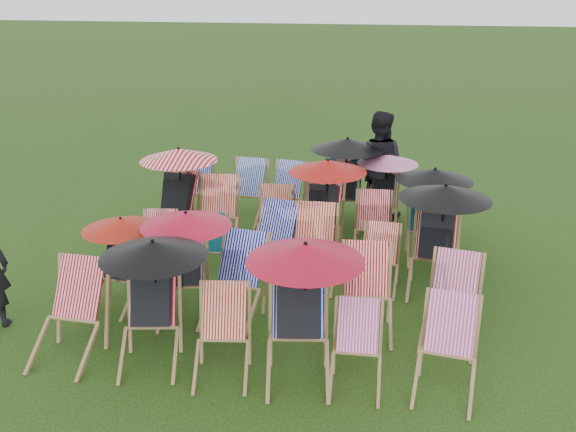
% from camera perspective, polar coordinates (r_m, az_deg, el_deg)
% --- Properties ---
extents(ground, '(100.00, 100.00, 0.00)m').
position_cam_1_polar(ground, '(8.98, 0.03, -5.82)').
color(ground, black).
rests_on(ground, ground).
extents(deckchair_0, '(0.72, 0.98, 1.03)m').
position_cam_1_polar(deckchair_0, '(7.51, -18.96, -8.29)').
color(deckchair_0, '#966F46').
rests_on(deckchair_0, ground).
extents(deckchair_1, '(1.16, 1.26, 1.37)m').
position_cam_1_polar(deckchair_1, '(7.11, -12.09, -7.35)').
color(deckchair_1, '#966F46').
rests_on(deckchair_1, ground).
extents(deckchair_2, '(0.71, 0.90, 0.90)m').
position_cam_1_polar(deckchair_2, '(6.88, -5.88, -10.59)').
color(deckchair_2, '#966F46').
rests_on(deckchair_2, ground).
extents(deckchair_3, '(1.23, 1.33, 1.46)m').
position_cam_1_polar(deckchair_3, '(6.68, 1.09, -8.31)').
color(deckchair_3, '#966F46').
rests_on(deckchair_3, ground).
extents(deckchair_4, '(0.56, 0.78, 0.83)m').
position_cam_1_polar(deckchair_4, '(6.72, 6.12, -11.77)').
color(deckchair_4, '#966F46').
rests_on(deckchair_4, ground).
extents(deckchair_5, '(0.73, 0.93, 0.93)m').
position_cam_1_polar(deckchair_5, '(6.77, 13.99, -11.57)').
color(deckchair_5, '#966F46').
rests_on(deckchair_5, ground).
extents(deckchair_6, '(0.98, 1.03, 1.16)m').
position_cam_1_polar(deckchair_6, '(8.42, -14.88, -3.85)').
color(deckchair_6, '#966F46').
rests_on(deckchair_6, ground).
extents(deckchair_7, '(1.11, 1.21, 1.32)m').
position_cam_1_polar(deckchair_7, '(7.97, -9.25, -4.18)').
color(deckchair_7, '#966F46').
rests_on(deckchair_7, ground).
extents(deckchair_8, '(0.80, 1.01, 1.01)m').
position_cam_1_polar(deckchair_8, '(7.88, -4.84, -5.79)').
color(deckchair_8, '#966F46').
rests_on(deckchair_8, ground).
extents(deckchair_9, '(0.67, 0.89, 0.91)m').
position_cam_1_polar(deckchair_9, '(7.74, 1.42, -6.66)').
color(deckchair_9, '#966F46').
rests_on(deckchair_9, ground).
extents(deckchair_10, '(0.72, 0.95, 0.98)m').
position_cam_1_polar(deckchair_10, '(7.66, 6.98, -6.81)').
color(deckchair_10, '#966F46').
rests_on(deckchair_10, ground).
extents(deckchair_11, '(0.79, 0.99, 0.97)m').
position_cam_1_polar(deckchair_11, '(7.65, 14.40, -7.46)').
color(deckchair_11, '#966F46').
rests_on(deckchair_11, ground).
extents(deckchair_12, '(0.63, 0.81, 0.82)m').
position_cam_1_polar(deckchair_12, '(9.31, -11.63, -2.49)').
color(deckchair_12, '#966F46').
rests_on(deckchair_12, ground).
extents(deckchair_13, '(0.62, 0.80, 0.82)m').
position_cam_1_polar(deckchair_13, '(9.05, -7.24, -2.92)').
color(deckchair_13, '#966F46').
rests_on(deckchair_13, ground).
extents(deckchair_14, '(0.84, 1.04, 1.01)m').
position_cam_1_polar(deckchair_14, '(8.92, -1.63, -2.46)').
color(deckchair_14, '#966F46').
rests_on(deckchair_14, ground).
extents(deckchair_15, '(0.69, 0.96, 1.02)m').
position_cam_1_polar(deckchair_15, '(8.77, 2.21, -2.83)').
color(deckchair_15, '#966F46').
rests_on(deckchair_15, ground).
extents(deckchair_16, '(0.59, 0.79, 0.82)m').
position_cam_1_polar(deckchair_16, '(8.74, 8.13, -3.86)').
color(deckchair_16, '#966F46').
rests_on(deckchair_16, ground).
extents(deckchair_17, '(1.21, 1.28, 1.44)m').
position_cam_1_polar(deckchair_17, '(8.72, 13.16, -1.77)').
color(deckchair_17, '#966F46').
rests_on(deckchair_17, ground).
extents(deckchair_18, '(1.23, 1.30, 1.45)m').
position_cam_1_polar(deckchair_18, '(10.36, -10.02, 2.11)').
color(deckchair_18, '#966F46').
rests_on(deckchair_18, ground).
extents(deckchair_19, '(0.78, 1.01, 1.01)m').
position_cam_1_polar(deckchair_19, '(10.10, -6.29, 0.25)').
color(deckchair_19, '#966F46').
rests_on(deckchair_19, ground).
extents(deckchair_20, '(0.68, 0.89, 0.92)m').
position_cam_1_polar(deckchair_20, '(9.89, -1.18, -0.38)').
color(deckchair_20, '#966F46').
rests_on(deckchair_20, ground).
extents(deckchair_21, '(1.18, 1.24, 1.40)m').
position_cam_1_polar(deckchair_21, '(9.76, 3.11, 1.08)').
color(deckchair_21, '#966F46').
rests_on(deckchair_21, ground).
extents(deckchair_22, '(0.65, 0.87, 0.92)m').
position_cam_1_polar(deckchair_22, '(9.73, 7.60, -0.93)').
color(deckchair_22, '#966F46').
rests_on(deckchair_22, ground).
extents(deckchair_23, '(1.13, 1.19, 1.34)m').
position_cam_1_polar(deckchair_23, '(9.74, 12.47, 0.37)').
color(deckchair_23, '#966F46').
rests_on(deckchair_23, ground).
extents(deckchair_24, '(0.66, 0.92, 0.99)m').
position_cam_1_polar(deckchair_24, '(11.32, -8.45, 2.34)').
color(deckchair_24, '#966F46').
rests_on(deckchair_24, ground).
extents(deckchair_25, '(0.73, 0.97, 1.00)m').
position_cam_1_polar(deckchair_25, '(11.08, -3.83, 2.15)').
color(deckchair_25, '#966F46').
rests_on(deckchair_25, ground).
extents(deckchair_26, '(0.77, 0.97, 0.96)m').
position_cam_1_polar(deckchair_26, '(11.06, -0.37, 2.05)').
color(deckchair_26, '#966F46').
rests_on(deckchair_26, ground).
extents(deckchair_27, '(1.23, 1.29, 1.46)m').
position_cam_1_polar(deckchair_27, '(10.86, 4.93, 3.23)').
color(deckchair_27, '#966F46').
rests_on(deckchair_27, ground).
extents(deckchair_28, '(1.02, 1.07, 1.21)m').
position_cam_1_polar(deckchair_28, '(10.89, 8.48, 2.41)').
color(deckchair_28, '#966F46').
rests_on(deckchair_28, ground).
extents(deckchair_29, '(0.68, 0.86, 0.86)m').
position_cam_1_polar(deckchair_29, '(10.93, 13.16, 0.98)').
color(deckchair_29, '#966F46').
rests_on(deckchair_29, ground).
extents(person_rear, '(1.04, 0.88, 1.86)m').
position_cam_1_polar(person_rear, '(11.23, 8.01, 4.57)').
color(person_rear, black).
rests_on(person_rear, ground).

